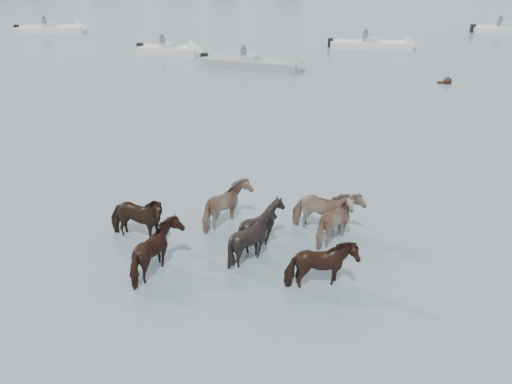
{
  "coord_description": "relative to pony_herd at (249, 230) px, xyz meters",
  "views": [
    {
      "loc": [
        2.23,
        -11.2,
        7.2
      ],
      "look_at": [
        1.21,
        1.58,
        1.1
      ],
      "focal_mm": 38.46,
      "sensor_mm": 36.0,
      "label": 1
    }
  ],
  "objects": [
    {
      "name": "ground",
      "position": [
        -1.13,
        -0.59,
        -0.53
      ],
      "size": [
        400.0,
        400.0,
        0.0
      ],
      "primitive_type": "plane",
      "color": "slate",
      "rests_on": "ground"
    },
    {
      "name": "pony_herd",
      "position": [
        0.0,
        0.0,
        0.0
      ],
      "size": [
        6.77,
        4.0,
        1.41
      ],
      "color": "black",
      "rests_on": "ground"
    },
    {
      "name": "swimming_pony",
      "position": [
        8.82,
        17.32,
        -0.43
      ],
      "size": [
        0.72,
        0.44,
        0.44
      ],
      "color": "black",
      "rests_on": "ground"
    },
    {
      "name": "motorboat_a",
      "position": [
        -6.71,
        23.61,
        -0.3
      ],
      "size": [
        4.65,
        2.13,
        1.92
      ],
      "rotation": [
        0.0,
        0.0,
        -0.12
      ],
      "color": "silver",
      "rests_on": "ground"
    },
    {
      "name": "motorboat_b",
      "position": [
        -0.99,
        20.03,
        -0.3
      ],
      "size": [
        6.53,
        3.18,
        1.92
      ],
      "rotation": [
        0.0,
        0.0,
        -0.26
      ],
      "color": "gray",
      "rests_on": "ground"
    },
    {
      "name": "motorboat_c",
      "position": [
        6.67,
        26.62,
        -0.3
      ],
      "size": [
        6.11,
        1.75,
        1.92
      ],
      "rotation": [
        0.0,
        0.0,
        -0.03
      ],
      "color": "silver",
      "rests_on": "ground"
    },
    {
      "name": "motorboat_f",
      "position": [
        -17.85,
        31.41,
        -0.3
      ],
      "size": [
        5.75,
        2.57,
        1.92
      ],
      "rotation": [
        0.0,
        0.0,
        0.18
      ],
      "color": "silver",
      "rests_on": "ground"
    }
  ]
}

